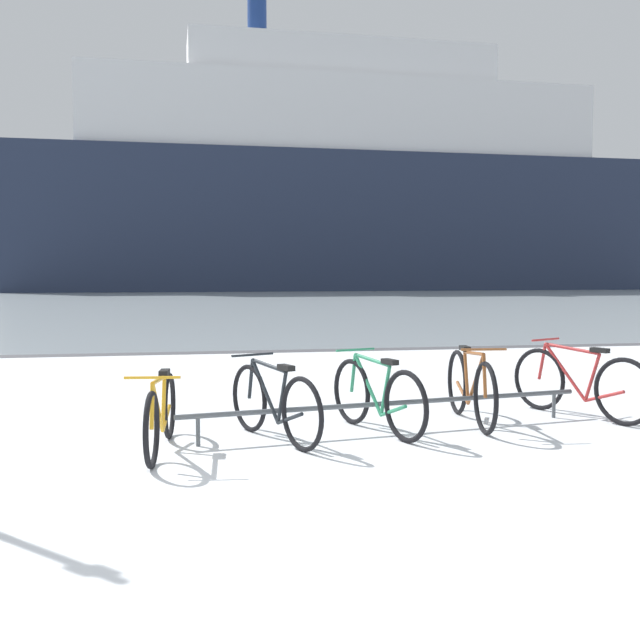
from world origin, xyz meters
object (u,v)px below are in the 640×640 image
bicycle_2 (377,397)px  bicycle_4 (579,383)px  bicycle_0 (161,414)px  bicycle_1 (274,403)px  bicycle_3 (471,388)px  ferry_ship (352,189)px

bicycle_2 → bicycle_4: (2.38, 0.36, 0.01)m
bicycle_0 → bicycle_1: 1.07m
bicycle_1 → bicycle_2: bearing=9.3°
bicycle_3 → ferry_ship: ferry_ship is taller
bicycle_3 → bicycle_1: bearing=-168.8°
bicycle_2 → ferry_ship: ferry_ship is taller
bicycle_0 → bicycle_3: bearing=12.1°
bicycle_0 → bicycle_4: (4.47, 0.79, 0.04)m
bicycle_3 → bicycle_4: bicycle_3 is taller
bicycle_3 → ferry_ship: bearing=78.6°
bicycle_0 → bicycle_4: 4.54m
bicycle_0 → bicycle_3: size_ratio=0.96×
bicycle_2 → bicycle_4: bicycle_4 is taller
bicycle_0 → bicycle_2: (2.09, 0.43, 0.02)m
bicycle_4 → bicycle_0: bearing=-170.0°
bicycle_0 → ferry_ship: 58.59m
bicycle_0 → bicycle_4: bicycle_4 is taller
bicycle_1 → bicycle_2: 1.07m
bicycle_2 → bicycle_0: bearing=-168.3°
bicycle_2 → bicycle_3: bearing=13.0°
bicycle_0 → bicycle_3: 3.24m
bicycle_3 → bicycle_4: 1.31m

